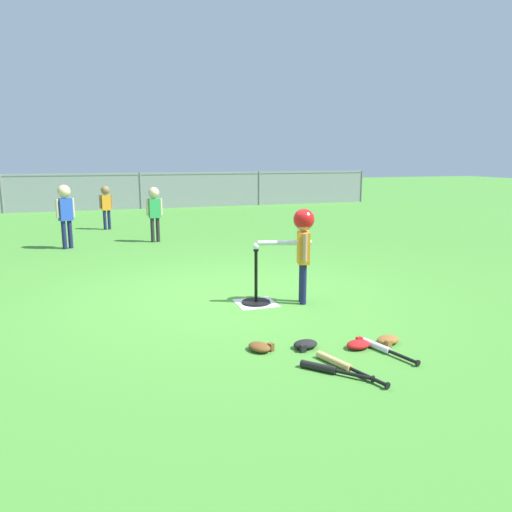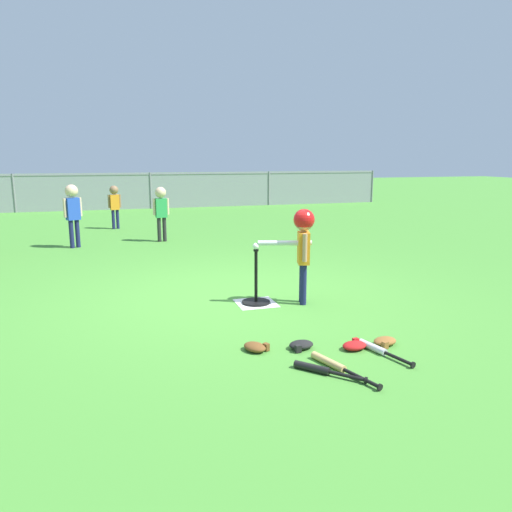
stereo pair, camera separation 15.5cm
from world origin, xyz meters
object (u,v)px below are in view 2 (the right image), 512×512
object	(u,v)px
spare_bat_silver	(378,349)
glove_near_bats	(385,341)
fielder_deep_center	(114,201)
glove_tossed_aside	(354,345)
spare_bat_wood	(335,365)
glove_outfield_drop	(255,347)
batting_tee	(256,295)
glove_by_plate	(301,345)
fielder_near_left	(161,207)
fielder_deep_right	(73,207)
baseball_on_tee	(256,246)
spare_bat_black	(319,369)
batter_child	(303,237)

from	to	relation	value
spare_bat_silver	glove_near_bats	distance (m)	0.20
fielder_deep_center	glove_tossed_aside	distance (m)	8.39
spare_bat_wood	glove_outfield_drop	size ratio (longest dim) A/B	2.63
batting_tee	spare_bat_silver	bearing A→B (deg)	-71.22
fielder_deep_center	glove_outfield_drop	distance (m)	8.03
spare_bat_silver	glove_outfield_drop	size ratio (longest dim) A/B	2.19
glove_by_plate	glove_tossed_aside	distance (m)	0.46
fielder_near_left	glove_by_plate	size ratio (longest dim) A/B	4.57
fielder_deep_right	glove_by_plate	size ratio (longest dim) A/B	4.93
batting_tee	fielder_deep_right	xyz separation A→B (m)	(-2.16, 4.33, 0.65)
fielder_deep_right	batting_tee	bearing A→B (deg)	-63.50
baseball_on_tee	glove_tossed_aside	bearing A→B (deg)	-74.95
fielder_near_left	glove_near_bats	bearing A→B (deg)	-78.16
spare_bat_wood	glove_near_bats	xyz separation A→B (m)	(0.64, 0.32, 0.01)
glove_tossed_aside	spare_bat_black	bearing A→B (deg)	-144.22
fielder_near_left	spare_bat_black	world-z (taller)	fielder_near_left
baseball_on_tee	glove_outfield_drop	xyz separation A→B (m)	(-0.41, -1.34, -0.63)
batter_child	fielder_deep_right	distance (m)	5.20
spare_bat_silver	spare_bat_wood	bearing A→B (deg)	-159.36
fielder_near_left	fielder_deep_center	bearing A→B (deg)	111.95
spare_bat_silver	glove_near_bats	world-z (taller)	glove_near_bats
glove_by_plate	glove_tossed_aside	xyz separation A→B (m)	(0.44, -0.15, 0.00)
glove_tossed_aside	glove_near_bats	bearing A→B (deg)	1.54
batting_tee	glove_near_bats	distance (m)	1.71
batter_child	glove_outfield_drop	distance (m)	1.67
spare_bat_wood	glove_tossed_aside	size ratio (longest dim) A/B	2.92
glove_by_plate	glove_near_bats	bearing A→B (deg)	-10.52
batting_tee	glove_tossed_aside	xyz separation A→B (m)	(0.42, -1.56, -0.06)
fielder_near_left	glove_by_plate	bearing A→B (deg)	-84.87
baseball_on_tee	fielder_near_left	xyz separation A→B (m)	(-0.55, 4.54, 0.03)
spare_bat_wood	glove_near_bats	size ratio (longest dim) A/B	2.83
baseball_on_tee	spare_bat_black	world-z (taller)	baseball_on_tee
baseball_on_tee	batter_child	world-z (taller)	batter_child
batting_tee	glove_outfield_drop	xyz separation A→B (m)	(-0.41, -1.34, -0.06)
fielder_deep_center	spare_bat_wood	bearing A→B (deg)	-80.19
fielder_deep_center	glove_outfield_drop	world-z (taller)	fielder_deep_center
glove_tossed_aside	glove_outfield_drop	distance (m)	0.86
glove_outfield_drop	spare_bat_black	bearing A→B (deg)	-58.90
batter_child	fielder_deep_right	bearing A→B (deg)	120.73
glove_by_plate	glove_near_bats	world-z (taller)	same
batting_tee	spare_bat_black	xyz separation A→B (m)	(-0.07, -1.91, -0.07)
glove_near_bats	batter_child	bearing A→B (deg)	99.02
batting_tee	glove_outfield_drop	distance (m)	1.40
batter_child	glove_outfield_drop	world-z (taller)	batter_child
glove_by_plate	glove_outfield_drop	bearing A→B (deg)	169.89
fielder_near_left	spare_bat_black	xyz separation A→B (m)	(0.48, -6.45, -0.66)
batting_tee	spare_bat_wood	distance (m)	1.87
glove_outfield_drop	glove_near_bats	bearing A→B (deg)	-10.38
glove_near_bats	glove_tossed_aside	world-z (taller)	same
fielder_deep_right	batter_child	bearing A→B (deg)	-59.27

